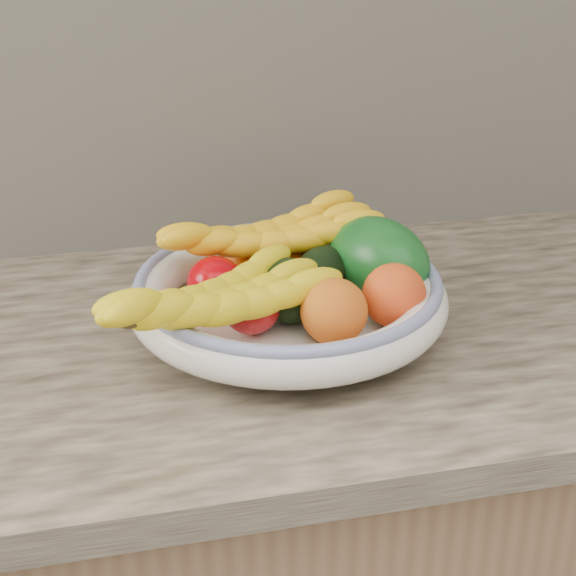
{
  "coord_description": "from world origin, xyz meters",
  "views": [
    {
      "loc": [
        -0.22,
        0.71,
        1.42
      ],
      "look_at": [
        0.0,
        1.66,
        0.96
      ],
      "focal_mm": 55.0,
      "sensor_mm": 36.0,
      "label": 1
    }
  ],
  "objects_px": {
    "fruit_bowl": "(288,296)",
    "banana_bunch_front": "(217,306)",
    "green_mango": "(377,260)",
    "banana_bunch_back": "(268,242)"
  },
  "relations": [
    {
      "from": "fruit_bowl",
      "to": "banana_bunch_front",
      "type": "distance_m",
      "value": 0.13
    },
    {
      "from": "green_mango",
      "to": "banana_bunch_front",
      "type": "xyz_separation_m",
      "value": [
        -0.22,
        -0.1,
        0.01
      ]
    },
    {
      "from": "green_mango",
      "to": "banana_bunch_front",
      "type": "distance_m",
      "value": 0.24
    },
    {
      "from": "banana_bunch_front",
      "to": "banana_bunch_back",
      "type": "bearing_deg",
      "value": 33.16
    },
    {
      "from": "green_mango",
      "to": "banana_bunch_front",
      "type": "height_order",
      "value": "green_mango"
    },
    {
      "from": "fruit_bowl",
      "to": "banana_bunch_back",
      "type": "relative_size",
      "value": 1.27
    },
    {
      "from": "fruit_bowl",
      "to": "banana_bunch_front",
      "type": "relative_size",
      "value": 1.27
    },
    {
      "from": "fruit_bowl",
      "to": "green_mango",
      "type": "height_order",
      "value": "green_mango"
    },
    {
      "from": "fruit_bowl",
      "to": "banana_bunch_front",
      "type": "xyz_separation_m",
      "value": [
        -0.1,
        -0.07,
        0.03
      ]
    },
    {
      "from": "banana_bunch_back",
      "to": "banana_bunch_front",
      "type": "relative_size",
      "value": 1.0
    }
  ]
}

